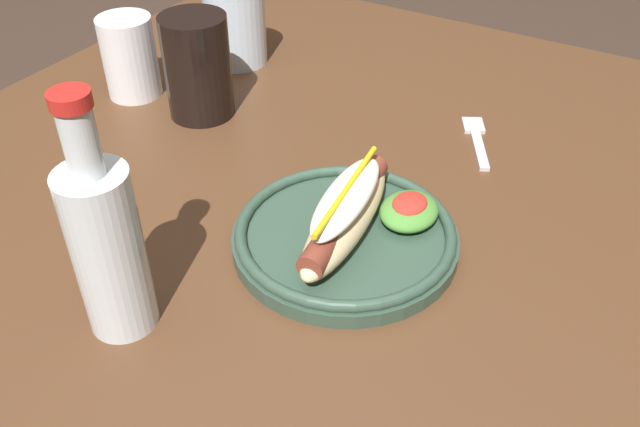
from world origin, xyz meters
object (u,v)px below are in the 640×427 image
object	(u,v)px
water_cup	(235,24)
extra_cup	(130,57)
hot_dog_plate	(349,228)
fork	(477,138)
soda_cup	(198,67)
glass_bottle	(103,242)

from	to	relation	value
water_cup	extra_cup	distance (m)	0.17
hot_dog_plate	fork	xyz separation A→B (m)	(0.26, -0.04, -0.02)
soda_cup	hot_dog_plate	bearing A→B (deg)	-114.87
fork	water_cup	xyz separation A→B (m)	(0.03, 0.40, 0.06)
extra_cup	glass_bottle	size ratio (longest dim) A/B	0.48
hot_dog_plate	glass_bottle	xyz separation A→B (m)	(-0.20, 0.13, 0.07)
hot_dog_plate	extra_cup	distance (m)	0.44
soda_cup	fork	bearing A→B (deg)	-70.27
soda_cup	extra_cup	bearing A→B (deg)	92.67
fork	soda_cup	distance (m)	0.37
hot_dog_plate	soda_cup	distance (m)	0.33
water_cup	hot_dog_plate	bearing A→B (deg)	-129.55
fork	extra_cup	distance (m)	0.48
extra_cup	glass_bottle	distance (m)	0.44
hot_dog_plate	extra_cup	size ratio (longest dim) A/B	2.09
soda_cup	glass_bottle	size ratio (longest dim) A/B	0.58
soda_cup	extra_cup	size ratio (longest dim) A/B	1.22
hot_dog_plate	soda_cup	world-z (taller)	soda_cup
fork	hot_dog_plate	bearing A→B (deg)	142.78
glass_bottle	soda_cup	bearing A→B (deg)	27.21
water_cup	extra_cup	size ratio (longest dim) A/B	1.05
fork	extra_cup	world-z (taller)	extra_cup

